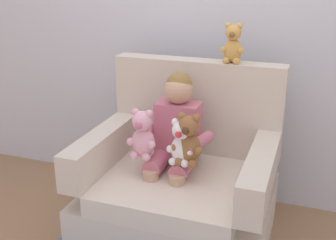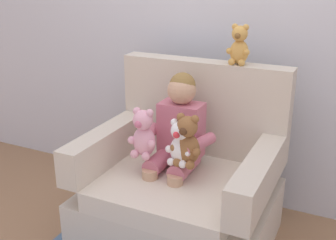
# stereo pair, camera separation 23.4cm
# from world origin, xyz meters

# --- Properties ---
(ground_plane) EXTENTS (8.00, 8.00, 0.00)m
(ground_plane) POSITION_xyz_m (0.00, 0.00, 0.00)
(ground_plane) COLOR #936D4C
(back_wall) EXTENTS (6.00, 0.10, 2.60)m
(back_wall) POSITION_xyz_m (0.00, 0.71, 1.30)
(back_wall) COLOR silver
(back_wall) RESTS_ON ground
(armchair) EXTENTS (1.10, 0.90, 1.08)m
(armchair) POSITION_xyz_m (0.00, 0.05, 0.34)
(armchair) COLOR beige
(armchair) RESTS_ON ground
(seated_child) EXTENTS (0.45, 0.39, 0.82)m
(seated_child) POSITION_xyz_m (-0.05, 0.07, 0.68)
(seated_child) COLOR #C66B7F
(seated_child) RESTS_ON armchair
(plush_white) EXTENTS (0.16, 0.13, 0.27)m
(plush_white) POSITION_xyz_m (0.04, -0.08, 0.70)
(plush_white) COLOR white
(plush_white) RESTS_ON armchair
(plush_pink) EXTENTS (0.18, 0.14, 0.30)m
(plush_pink) POSITION_xyz_m (-0.20, -0.08, 0.71)
(plush_pink) COLOR #EAA8BC
(plush_pink) RESTS_ON armchair
(plush_brown) EXTENTS (0.18, 0.15, 0.30)m
(plush_brown) POSITION_xyz_m (0.08, -0.07, 0.72)
(plush_brown) COLOR brown
(plush_brown) RESTS_ON armchair
(plush_honey_on_backrest) EXTENTS (0.14, 0.12, 0.24)m
(plush_honey_on_backrest) POSITION_xyz_m (0.21, 0.37, 1.19)
(plush_honey_on_backrest) COLOR gold
(plush_honey_on_backrest) RESTS_ON armchair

